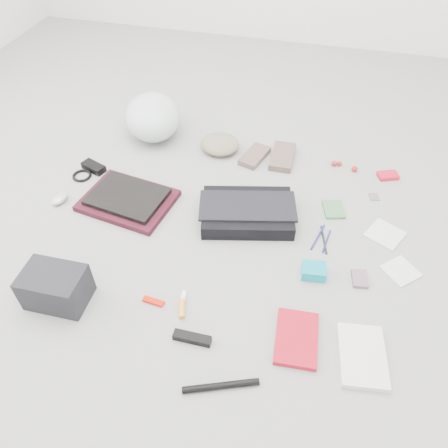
% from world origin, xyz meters
% --- Properties ---
extents(ground_plane, '(4.00, 4.00, 0.00)m').
position_xyz_m(ground_plane, '(0.00, 0.00, 0.00)').
color(ground_plane, gray).
extents(messenger_bag, '(0.44, 0.36, 0.06)m').
position_xyz_m(messenger_bag, '(0.08, 0.11, 0.03)').
color(messenger_bag, black).
rests_on(messenger_bag, ground_plane).
extents(bag_flap, '(0.44, 0.28, 0.01)m').
position_xyz_m(bag_flap, '(0.08, 0.11, 0.07)').
color(bag_flap, black).
rests_on(bag_flap, messenger_bag).
extents(laptop_sleeve, '(0.43, 0.35, 0.03)m').
position_xyz_m(laptop_sleeve, '(-0.46, 0.07, 0.01)').
color(laptop_sleeve, '#3B0F1A').
rests_on(laptop_sleeve, ground_plane).
extents(laptop, '(0.36, 0.28, 0.02)m').
position_xyz_m(laptop, '(-0.46, 0.07, 0.04)').
color(laptop, black).
rests_on(laptop, laptop_sleeve).
extents(bike_helmet, '(0.41, 0.44, 0.22)m').
position_xyz_m(bike_helmet, '(-0.54, 0.62, 0.11)').
color(bike_helmet, silver).
rests_on(bike_helmet, ground_plane).
extents(beanie, '(0.25, 0.25, 0.07)m').
position_xyz_m(beanie, '(-0.17, 0.57, 0.03)').
color(beanie, gray).
rests_on(beanie, ground_plane).
extents(mitten_left, '(0.14, 0.20, 0.03)m').
position_xyz_m(mitten_left, '(0.02, 0.54, 0.01)').
color(mitten_left, brown).
rests_on(mitten_left, ground_plane).
extents(mitten_right, '(0.11, 0.22, 0.03)m').
position_xyz_m(mitten_right, '(0.16, 0.57, 0.02)').
color(mitten_right, brown).
rests_on(mitten_right, ground_plane).
extents(power_brick, '(0.13, 0.09, 0.03)m').
position_xyz_m(power_brick, '(-0.72, 0.25, 0.02)').
color(power_brick, black).
rests_on(power_brick, ground_plane).
extents(cable_coil, '(0.10, 0.10, 0.01)m').
position_xyz_m(cable_coil, '(-0.76, 0.19, 0.01)').
color(cable_coil, black).
rests_on(cable_coil, ground_plane).
extents(mouse, '(0.07, 0.10, 0.03)m').
position_xyz_m(mouse, '(-0.77, 0.00, 0.02)').
color(mouse, '#B1B1B1').
rests_on(mouse, ground_plane).
extents(camera_bag, '(0.22, 0.16, 0.14)m').
position_xyz_m(camera_bag, '(-0.50, -0.48, 0.07)').
color(camera_bag, black).
rests_on(camera_bag, ground_plane).
extents(multitool, '(0.08, 0.03, 0.01)m').
position_xyz_m(multitool, '(-0.16, -0.41, 0.01)').
color(multitool, red).
rests_on(multitool, ground_plane).
extents(toiletry_tube_white, '(0.03, 0.07, 0.02)m').
position_xyz_m(toiletry_tube_white, '(-0.06, -0.37, 0.01)').
color(toiletry_tube_white, white).
rests_on(toiletry_tube_white, ground_plane).
extents(toiletry_tube_orange, '(0.04, 0.08, 0.02)m').
position_xyz_m(toiletry_tube_orange, '(-0.05, -0.41, 0.01)').
color(toiletry_tube_orange, orange).
rests_on(toiletry_tube_orange, ground_plane).
extents(u_lock, '(0.13, 0.03, 0.03)m').
position_xyz_m(u_lock, '(0.02, -0.52, 0.01)').
color(u_lock, black).
rests_on(u_lock, ground_plane).
extents(bike_pump, '(0.23, 0.11, 0.02)m').
position_xyz_m(bike_pump, '(0.16, -0.65, 0.01)').
color(bike_pump, black).
rests_on(bike_pump, ground_plane).
extents(book_red, '(0.16, 0.22, 0.02)m').
position_xyz_m(book_red, '(0.36, -0.43, 0.01)').
color(book_red, red).
rests_on(book_red, ground_plane).
extents(book_white, '(0.18, 0.24, 0.02)m').
position_xyz_m(book_white, '(0.58, -0.44, 0.01)').
color(book_white, silver).
rests_on(book_white, ground_plane).
extents(notepad, '(0.11, 0.13, 0.01)m').
position_xyz_m(notepad, '(0.44, 0.25, 0.01)').
color(notepad, '#457647').
rests_on(notepad, ground_plane).
extents(pen_blue, '(0.05, 0.15, 0.01)m').
position_xyz_m(pen_blue, '(0.39, 0.07, 0.00)').
color(pen_blue, navy).
rests_on(pen_blue, ground_plane).
extents(pen_black, '(0.04, 0.15, 0.01)m').
position_xyz_m(pen_black, '(0.41, 0.06, 0.00)').
color(pen_black, black).
rests_on(pen_black, ground_plane).
extents(pen_navy, '(0.03, 0.13, 0.01)m').
position_xyz_m(pen_navy, '(0.42, 0.05, 0.00)').
color(pen_navy, navy).
rests_on(pen_navy, ground_plane).
extents(accordion_wallet, '(0.10, 0.08, 0.05)m').
position_xyz_m(accordion_wallet, '(0.39, -0.13, 0.02)').
color(accordion_wallet, '#0BA0B7').
rests_on(accordion_wallet, ground_plane).
extents(card_deck, '(0.07, 0.09, 0.02)m').
position_xyz_m(card_deck, '(0.56, -0.12, 0.01)').
color(card_deck, slate).
rests_on(card_deck, ground_plane).
extents(napkin_top, '(0.18, 0.18, 0.01)m').
position_xyz_m(napkin_top, '(0.66, 0.15, 0.00)').
color(napkin_top, silver).
rests_on(napkin_top, ground_plane).
extents(napkin_bottom, '(0.17, 0.17, 0.01)m').
position_xyz_m(napkin_bottom, '(0.72, -0.03, 0.00)').
color(napkin_bottom, silver).
rests_on(napkin_bottom, ground_plane).
extents(lollipop_a, '(0.03, 0.03, 0.03)m').
position_xyz_m(lollipop_a, '(0.41, 0.58, 0.01)').
color(lollipop_a, maroon).
rests_on(lollipop_a, ground_plane).
extents(lollipop_b, '(0.03, 0.03, 0.02)m').
position_xyz_m(lollipop_b, '(0.44, 0.59, 0.01)').
color(lollipop_b, '#AA2815').
rests_on(lollipop_b, ground_plane).
extents(lollipop_c, '(0.03, 0.03, 0.03)m').
position_xyz_m(lollipop_c, '(0.51, 0.56, 0.01)').
color(lollipop_c, '#B21F1B').
rests_on(lollipop_c, ground_plane).
extents(altoids_tin, '(0.11, 0.09, 0.02)m').
position_xyz_m(altoids_tin, '(0.67, 0.55, 0.01)').
color(altoids_tin, red).
rests_on(altoids_tin, ground_plane).
extents(stamp_sheet, '(0.05, 0.06, 0.00)m').
position_xyz_m(stamp_sheet, '(0.61, 0.39, 0.00)').
color(stamp_sheet, slate).
rests_on(stamp_sheet, ground_plane).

